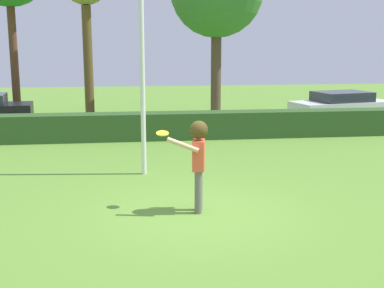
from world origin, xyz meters
The scene contains 6 objects.
ground_plane centered at (0.00, 0.00, 0.00)m, with size 60.00×60.00×0.00m, color olive.
person centered at (0.03, 0.09, 1.16)m, with size 0.81×0.55×1.80m.
frisbee centered at (-0.62, 0.47, 1.50)m, with size 0.25×0.24×0.08m.
lamppost centered at (-0.91, 3.15, 3.62)m, with size 0.24×0.24×6.59m.
hedge_row centered at (0.00, 7.85, 0.46)m, with size 24.08×0.90×0.91m, color #2D5022.
parked_car_white centered at (7.64, 10.93, 0.69)m, with size 4.47×2.58×1.25m.
Camera 1 is at (-1.30, -9.31, 3.23)m, focal length 47.56 mm.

